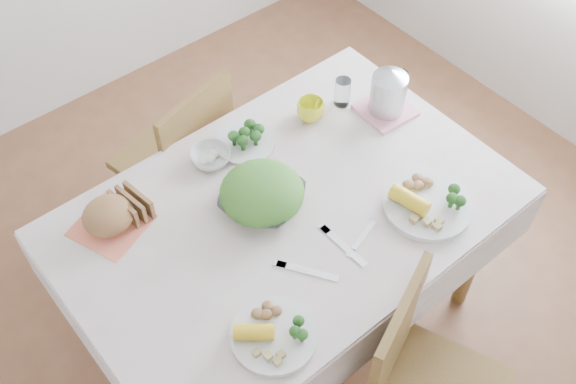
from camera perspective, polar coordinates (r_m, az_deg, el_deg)
floor at (r=2.90m, az=-0.05°, el=-10.75°), size 3.60×3.60×0.00m
dining_table at (r=2.58m, az=-0.06°, el=-6.76°), size 1.40×0.90×0.75m
tablecloth at (r=2.27m, az=-0.07°, el=-1.57°), size 1.50×1.00×0.01m
chair_far at (r=2.88m, az=-9.77°, el=3.29°), size 0.48×0.48×0.89m
salad_bowl at (r=2.25m, az=-2.20°, el=-0.56°), size 0.35×0.35×0.07m
dinner_plate_left at (r=2.00m, az=-1.21°, el=-12.03°), size 0.35×0.35×0.02m
dinner_plate_right at (r=2.31m, az=11.69°, el=-1.12°), size 0.35×0.35×0.03m
broccoli_plate at (r=2.46m, az=-3.65°, el=4.19°), size 0.29×0.29×0.02m
napkin at (r=2.30m, az=-14.72°, el=-2.72°), size 0.28×0.28×0.00m
bread_loaf at (r=2.26m, az=-15.00°, el=-1.87°), size 0.21×0.20×0.10m
fruit_bowl at (r=2.40m, az=-6.57°, el=2.93°), size 0.16×0.16×0.04m
yellow_mug at (r=2.53m, az=1.93°, el=6.95°), size 0.13×0.13×0.08m
glass_tumbler at (r=2.58m, az=4.64°, el=8.55°), size 0.07×0.07×0.11m
pink_tray at (r=2.60m, az=8.26°, el=6.89°), size 0.20×0.20×0.02m
electric_kettle at (r=2.53m, az=8.55°, el=8.74°), size 0.16×0.16×0.19m
fork_left at (r=2.12m, az=1.65°, el=-6.71°), size 0.13×0.18×0.00m
fork_right at (r=2.18m, az=4.71°, el=-4.57°), size 0.03×0.20×0.00m
knife at (r=2.21m, az=6.28°, el=-3.85°), size 0.16×0.06×0.00m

